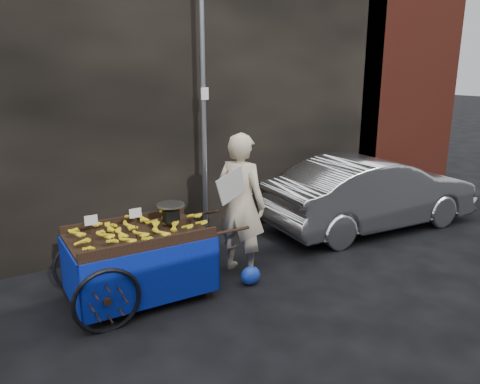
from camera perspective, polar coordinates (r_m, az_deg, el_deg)
ground at (r=6.52m, az=-1.02°, el=-10.32°), size 80.00×80.00×0.00m
building_wall at (r=8.38m, az=-8.22°, el=12.93°), size 13.50×2.00×5.00m
street_pole at (r=7.21m, az=-4.45°, el=8.76°), size 0.12×0.10×4.00m
banana_cart at (r=5.80m, az=-12.79°, el=-5.90°), size 2.28×1.17×1.23m
vendor at (r=6.38m, az=0.13°, el=-1.46°), size 0.90×0.85×1.96m
plastic_bag at (r=6.28m, az=1.30°, el=-10.14°), size 0.27×0.22×0.25m
parked_car at (r=8.56m, az=15.80°, el=-0.06°), size 3.99×1.68×1.28m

